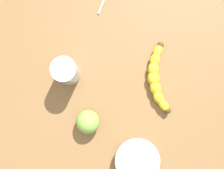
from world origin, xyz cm
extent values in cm
cube|color=brown|center=(0.00, 0.00, 1.50)|extent=(120.00, 120.00, 3.00)
ellipsoid|color=yellow|center=(12.25, -8.28, 4.88)|extent=(4.60, 3.07, 2.63)
ellipsoid|color=yellow|center=(9.40, -8.83, 4.88)|extent=(5.01, 4.08, 3.01)
ellipsoid|color=yellow|center=(6.70, -9.86, 4.88)|extent=(5.39, 4.94, 3.38)
ellipsoid|color=yellow|center=(4.21, -11.34, 4.88)|extent=(5.73, 5.59, 3.76)
ellipsoid|color=yellow|center=(2.01, -13.23, 4.88)|extent=(5.46, 5.48, 3.38)
ellipsoid|color=yellow|center=(0.18, -15.47, 4.88)|extent=(4.94, 5.29, 3.01)
ellipsoid|color=yellow|center=(-1.25, -17.99, 4.88)|extent=(4.20, 5.05, 2.63)
sphere|color=#513819|center=(14.19, -8.08, 4.88)|extent=(2.07, 2.07, 2.07)
sphere|color=#513819|center=(-2.06, -19.77, 4.88)|extent=(2.07, 2.07, 2.07)
cylinder|color=silver|center=(-7.54, 11.88, 8.86)|extent=(7.18, 7.18, 11.73)
cylinder|color=beige|center=(-7.54, 11.88, 8.07)|extent=(6.68, 6.68, 9.64)
cylinder|color=white|center=(-19.46, -19.12, 5.44)|extent=(11.08, 11.08, 4.89)
torus|color=white|center=(-19.46, -19.12, 7.29)|extent=(13.24, 13.24, 1.20)
sphere|color=#84B747|center=(-17.06, -0.87, 6.55)|extent=(7.11, 7.11, 7.11)
cube|color=silver|center=(17.67, 14.46, 3.40)|extent=(8.48, 1.78, 0.25)
camera|label=1|loc=(-9.65, -4.79, 89.58)|focal=44.81mm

